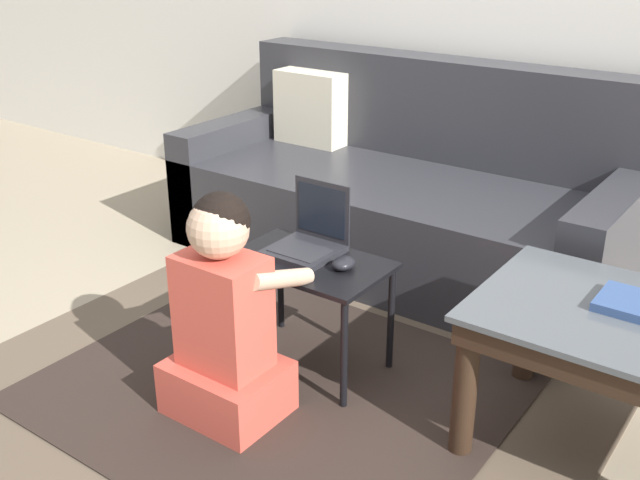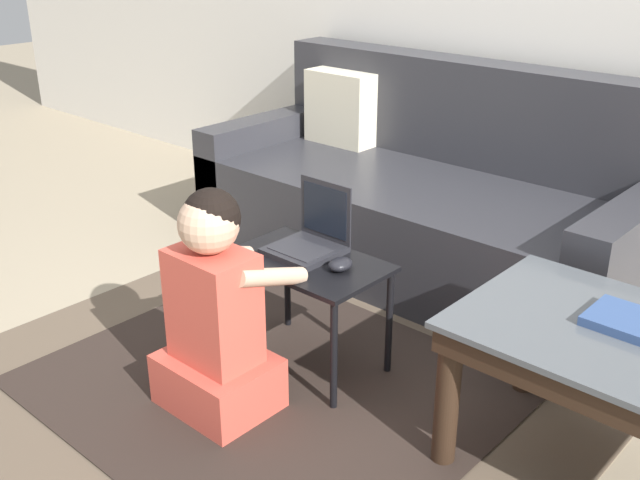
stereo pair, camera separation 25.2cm
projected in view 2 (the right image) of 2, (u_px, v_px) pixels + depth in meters
ground_plane at (296, 376)px, 2.61m from camera, size 16.00×16.00×0.00m
area_rug at (271, 385)px, 2.55m from camera, size 2.05×1.75×0.01m
couch at (427, 200)px, 3.38m from camera, size 2.03×0.91×0.89m
laptop_desk at (308, 275)px, 2.54m from camera, size 0.53×0.34×0.41m
laptop at (309, 240)px, 2.57m from camera, size 0.23×0.22×0.23m
computer_mouse at (340, 264)px, 2.44m from camera, size 0.07×0.09×0.04m
person_seated at (216, 315)px, 2.32m from camera, size 0.35×0.41×0.75m
book_on_table at (639, 325)px, 1.97m from camera, size 0.26×0.18×0.03m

